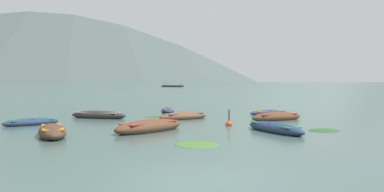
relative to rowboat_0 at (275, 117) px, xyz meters
name	(u,v)px	position (x,y,z in m)	size (l,w,h in m)	color
ground_plane	(190,82)	(-5.15, 1484.64, -0.20)	(6000.00, 6000.00, 0.00)	#425B56
mountain_1	(86,6)	(-409.95, 1546.77, 293.86)	(1613.92, 1613.92, 588.12)	#4C5B56
mountain_2	(214,29)	(105.20, 1892.31, 248.74)	(1561.28, 1561.28, 497.88)	slate
mountain_3	(369,57)	(798.62, 1788.14, 112.62)	(932.26, 932.26, 225.64)	#4C5B56
rowboat_0	(275,117)	(0.00, 0.00, 0.00)	(3.87, 2.76, 0.65)	brown
rowboat_1	(267,112)	(0.37, 4.74, -0.08)	(3.41, 2.52, 0.39)	navy
rowboat_2	(29,122)	(-14.38, -2.81, -0.05)	(2.98, 2.75, 0.48)	navy
rowboat_3	(182,116)	(-5.89, 0.79, -0.01)	(3.65, 3.17, 0.60)	brown
rowboat_4	(148,127)	(-7.45, -5.66, 0.03)	(3.76, 4.23, 0.74)	brown
rowboat_5	(97,115)	(-11.59, 1.39, -0.01)	(4.12, 2.21, 0.63)	#2D2826
rowboat_6	(273,128)	(-1.33, -5.89, -0.02)	(2.69, 4.37, 0.58)	navy
rowboat_7	(166,111)	(-7.27, 6.37, -0.06)	(1.42, 3.17, 0.45)	navy
rowboat_10	(50,132)	(-11.58, -7.50, 0.01)	(2.40, 3.72, 0.69)	#4C3323
ferry_0	(171,86)	(-13.71, 149.29, 0.24)	(9.79, 5.94, 2.54)	#2D2826
mooring_buoy	(227,124)	(-3.31, -3.18, -0.10)	(0.38, 0.38, 1.01)	#DB4C1E
weed_patch_0	(322,131)	(1.22, -5.39, -0.20)	(1.64, 1.44, 0.14)	#2D5628
weed_patch_1	(166,116)	(-7.06, 2.73, -0.20)	(3.58, 1.12, 0.14)	#2D5628
weed_patch_2	(31,122)	(-14.95, -1.17, -0.20)	(2.03, 2.05, 0.14)	#477033
weed_patch_3	(195,145)	(-5.17, -9.88, -0.20)	(1.97, 1.71, 0.14)	#477033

